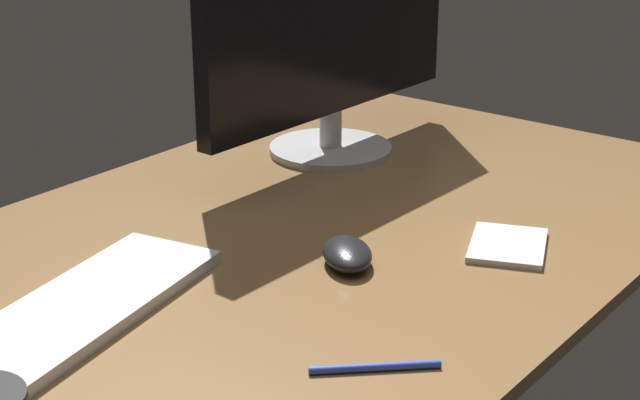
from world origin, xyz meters
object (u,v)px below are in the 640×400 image
notepad (508,245)px  keyboard (84,306)px  computer_mouse (347,254)px  monitor (331,25)px  pen (375,367)px

notepad → keyboard: bearing=147.2°
computer_mouse → notepad: 22.46cm
computer_mouse → monitor: bearing=-5.0°
keyboard → notepad: keyboard is taller
computer_mouse → pen: 26.83cm
monitor → pen: monitor is taller
monitor → notepad: size_ratio=4.70×
computer_mouse → pen: computer_mouse is taller
notepad → pen: same height
notepad → monitor: bearing=68.1°
monitor → notepad: monitor is taller
monitor → keyboard: size_ratio=1.56×
monitor → keyboard: monitor is taller
monitor → notepad: (-17.54, -43.62, -21.85)cm
keyboard → computer_mouse: bearing=-40.3°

